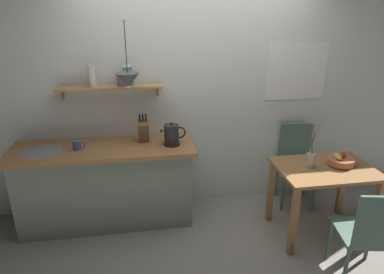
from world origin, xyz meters
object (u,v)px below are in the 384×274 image
at_px(dining_table, 323,179).
at_px(electric_kettle, 172,135).
at_px(knife_block, 143,131).
at_px(pendant_lamp, 128,81).
at_px(dining_chair_far, 296,161).
at_px(twig_vase, 310,159).
at_px(fruit_bowl, 340,160).
at_px(dining_chair_near, 368,232).
at_px(coffee_mug_by_sink, 77,145).

xyz_separation_m(dining_table, electric_kettle, (-1.44, 0.48, 0.38)).
relative_size(knife_block, pendant_lamp, 0.50).
bearing_deg(dining_chair_far, twig_vase, -105.54).
distance_m(fruit_bowl, pendant_lamp, 2.20).
distance_m(dining_chair_far, electric_kettle, 1.55).
bearing_deg(fruit_bowl, twig_vase, 179.33).
height_order(fruit_bowl, pendant_lamp, pendant_lamp).
bearing_deg(twig_vase, dining_chair_near, -77.38).
relative_size(dining_chair_far, knife_block, 3.03).
relative_size(dining_chair_near, pendant_lamp, 1.45).
bearing_deg(dining_chair_near, electric_kettle, 141.02).
relative_size(twig_vase, knife_block, 1.42).
height_order(twig_vase, electric_kettle, twig_vase).
xyz_separation_m(dining_chair_near, fruit_bowl, (0.15, 0.73, 0.29)).
distance_m(twig_vase, pendant_lamp, 1.90).
relative_size(dining_table, dining_chair_near, 1.04).
xyz_separation_m(twig_vase, coffee_mug_by_sink, (-2.23, 0.46, 0.11)).
bearing_deg(dining_chair_far, coffee_mug_by_sink, -176.49).
bearing_deg(dining_chair_far, knife_block, -178.61).
xyz_separation_m(dining_chair_far, fruit_bowl, (0.15, -0.61, 0.28)).
distance_m(dining_table, knife_block, 1.86).
distance_m(dining_chair_far, knife_block, 1.81).
height_order(electric_kettle, knife_block, knife_block).
bearing_deg(knife_block, coffee_mug_by_sink, -170.89).
height_order(dining_chair_near, dining_chair_far, dining_chair_far).
relative_size(dining_chair_near, knife_block, 2.91).
relative_size(dining_table, electric_kettle, 3.59).
distance_m(electric_kettle, coffee_mug_by_sink, 0.94).
relative_size(dining_chair_far, twig_vase, 2.14).
xyz_separation_m(fruit_bowl, coffee_mug_by_sink, (-2.54, 0.47, 0.14)).
distance_m(electric_kettle, pendant_lamp, 0.69).
bearing_deg(knife_block, dining_chair_near, -36.88).
bearing_deg(knife_block, fruit_bowl, -16.86).
distance_m(fruit_bowl, electric_kettle, 1.68).
xyz_separation_m(fruit_bowl, knife_block, (-1.89, 0.57, 0.21)).
distance_m(knife_block, coffee_mug_by_sink, 0.67).
distance_m(coffee_mug_by_sink, pendant_lamp, 0.82).
height_order(dining_chair_near, electric_kettle, electric_kettle).
bearing_deg(knife_block, pendant_lamp, -134.79).
bearing_deg(twig_vase, pendant_lamp, 165.19).
xyz_separation_m(dining_table, dining_chair_near, (0.02, -0.70, -0.11)).
bearing_deg(electric_kettle, pendant_lamp, 179.49).
bearing_deg(fruit_bowl, pendant_lamp, 167.34).
bearing_deg(fruit_bowl, dining_chair_near, -101.75).
bearing_deg(dining_table, fruit_bowl, 10.62).
height_order(dining_chair_near, fruit_bowl, dining_chair_near).
distance_m(dining_table, electric_kettle, 1.56).
height_order(dining_table, coffee_mug_by_sink, coffee_mug_by_sink).
relative_size(dining_table, pendant_lamp, 1.51).
bearing_deg(knife_block, dining_chair_far, 1.39).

